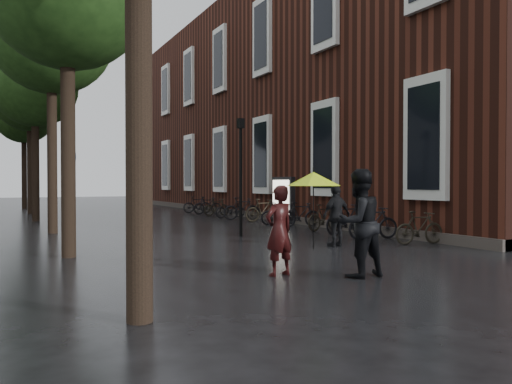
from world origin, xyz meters
TOP-DOWN VIEW (x-y plane):
  - ground at (0.00, 0.00)m, footprint 120.00×120.00m
  - brick_building at (10.47, 19.46)m, footprint 10.20×33.20m
  - street_trees at (-3.99, 15.91)m, footprint 4.33×34.03m
  - person_burgundy at (-0.98, 2.85)m, footprint 0.66×0.49m
  - person_black at (0.23, 2.08)m, footprint 0.96×0.76m
  - lime_umbrella at (-0.44, 2.53)m, footprint 0.99×0.99m
  - pedestrian_walking at (2.49, 5.79)m, footprint 1.01×0.55m
  - parked_bicycles at (4.57, 13.18)m, footprint 2.09×17.16m
  - ad_lightbox at (5.30, 13.33)m, footprint 0.30×1.29m
  - lamp_post at (1.30, 9.23)m, footprint 0.19×0.19m
  - cycle_sign at (-2.72, 17.23)m, footprint 0.16×0.56m

SIDE VIEW (x-z plane):
  - ground at x=0.00m, z-range 0.00..0.00m
  - parked_bicycles at x=4.57m, z-range -0.04..1.00m
  - pedestrian_walking at x=2.49m, z-range 0.00..1.64m
  - person_burgundy at x=-0.98m, z-range 0.00..1.65m
  - person_black at x=0.23m, z-range 0.00..1.94m
  - ad_lightbox at x=5.30m, z-range 0.00..1.96m
  - lime_umbrella at x=-0.44m, z-range 1.03..2.50m
  - cycle_sign at x=-2.72m, z-range 0.50..3.57m
  - lamp_post at x=1.30m, z-range 0.40..4.13m
  - brick_building at x=10.47m, z-range -0.01..11.99m
  - street_trees at x=-3.99m, z-range 1.88..10.79m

